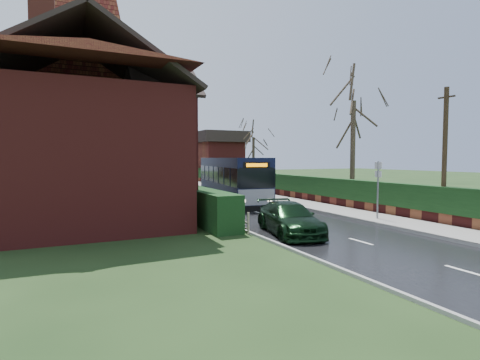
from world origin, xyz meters
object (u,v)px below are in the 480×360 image
bus (232,180)px  car_silver (185,194)px  car_green (289,218)px  bus_stop_sign (378,182)px  brick_house (87,134)px  telegraph_pole (445,156)px

bus → car_silver: (-3.59, -0.52, -0.82)m
car_silver → car_green: car_silver is taller
bus → bus_stop_sign: 10.91m
brick_house → bus_stop_sign: brick_house is taller
car_green → telegraph_pole: (7.40, -1.36, 2.54)m
bus → telegraph_pole: telegraph_pole is taller
bus → telegraph_pole: 13.65m
brick_house → telegraph_pole: 17.56m
car_silver → bus_stop_sign: 12.07m
car_silver → bus_stop_sign: bus_stop_sign is taller
car_green → brick_house: bearing=142.1°
brick_house → bus: 10.33m
car_silver → telegraph_pole: bearing=-40.0°
brick_house → car_silver: 7.34m
bus_stop_sign → telegraph_pole: telegraph_pole is taller
car_green → bus_stop_sign: 5.81m
bus → car_silver: bus is taller
brick_house → bus: (9.53, 2.82, -2.83)m
brick_house → car_green: 11.65m
bus → car_green: bearing=-94.5°
car_green → telegraph_pole: bearing=1.4°
bus_stop_sign → telegraph_pole: (1.80, -2.18, 1.24)m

